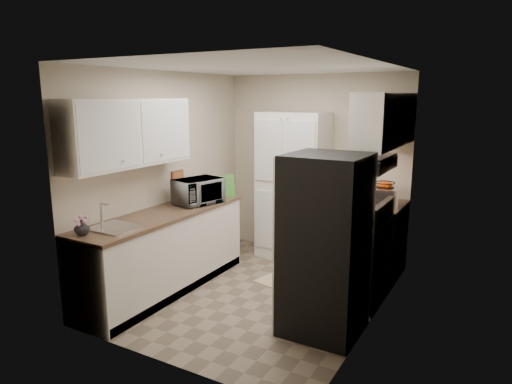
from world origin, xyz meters
TOP-DOWN VIEW (x-y plane):
  - ground at (0.00, 0.00)m, footprint 3.20×3.20m
  - room_shell at (-0.02, -0.01)m, footprint 2.64×3.24m
  - pantry_cabinet at (-0.20, 1.32)m, footprint 0.90×0.55m
  - base_cabinet_left at (-0.99, -0.43)m, footprint 0.60×2.30m
  - countertop_left at (-0.99, -0.43)m, footprint 0.63×2.33m
  - base_cabinet_right at (0.99, 1.19)m, footprint 0.60×0.80m
  - countertop_right at (0.99, 1.19)m, footprint 0.63×0.83m
  - electric_range at (0.97, 0.39)m, footprint 0.71×0.78m
  - refrigerator at (0.94, -0.41)m, footprint 0.70×0.72m
  - microwave at (-0.91, 0.12)m, footprint 0.51×0.63m
  - wine_bottle at (-0.96, 0.39)m, footprint 0.07×0.07m
  - flower_vase at (-1.09, -1.46)m, footprint 0.16×0.16m
  - cutting_board at (-0.81, 0.61)m, footprint 0.11×0.22m
  - toaster_oven at (1.09, 1.12)m, footprint 0.39×0.45m
  - fruit_basket at (1.09, 1.12)m, footprint 0.29×0.29m
  - kitchen_mat at (0.16, 0.62)m, footprint 0.74×0.99m

SIDE VIEW (x-z plane):
  - ground at x=0.00m, z-range 0.00..0.00m
  - kitchen_mat at x=0.16m, z-range 0.00..0.01m
  - base_cabinet_left at x=-0.99m, z-range 0.00..0.88m
  - base_cabinet_right at x=0.99m, z-range 0.00..0.88m
  - electric_range at x=0.97m, z-range -0.09..1.04m
  - refrigerator at x=0.94m, z-range 0.00..1.70m
  - countertop_left at x=-0.99m, z-range 0.88..0.92m
  - countertop_right at x=0.99m, z-range 0.88..0.92m
  - flower_vase at x=-1.09m, z-range 0.92..1.07m
  - pantry_cabinet at x=-0.20m, z-range 0.00..2.00m
  - toaster_oven at x=1.09m, z-range 0.92..1.14m
  - wine_bottle at x=-0.96m, z-range 0.92..1.18m
  - cutting_board at x=-0.81m, z-range 0.92..1.21m
  - microwave at x=-0.91m, z-range 0.92..1.23m
  - fruit_basket at x=1.09m, z-range 1.14..1.24m
  - room_shell at x=-0.02m, z-range 0.37..2.89m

